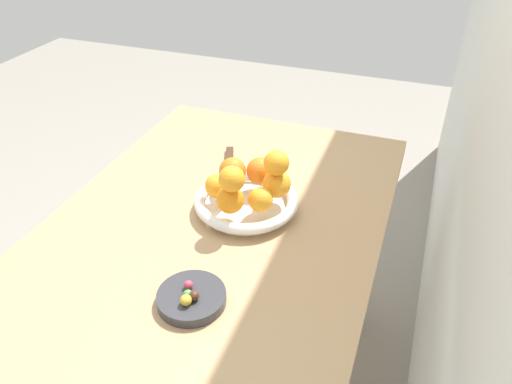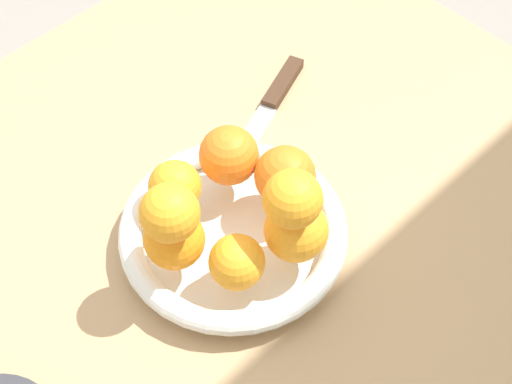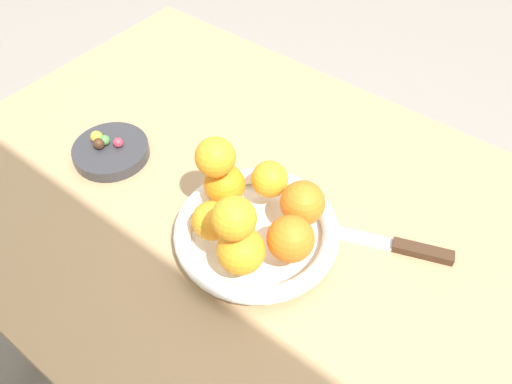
{
  "view_description": "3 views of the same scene",
  "coord_description": "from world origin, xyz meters",
  "px_view_note": "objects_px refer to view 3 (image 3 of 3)",
  "views": [
    {
      "loc": [
        0.85,
        0.41,
        1.45
      ],
      "look_at": [
        -0.03,
        0.09,
        0.82
      ],
      "focal_mm": 35.0,
      "sensor_mm": 36.0,
      "label": 1
    },
    {
      "loc": [
        0.25,
        0.41,
        1.47
      ],
      "look_at": [
        -0.09,
        0.06,
        0.82
      ],
      "focal_mm": 55.0,
      "sensor_mm": 36.0,
      "label": 2
    },
    {
      "loc": [
        -0.34,
        0.41,
        1.37
      ],
      "look_at": [
        -0.06,
        0.05,
        0.85
      ],
      "focal_mm": 35.0,
      "sensor_mm": 36.0,
      "label": 3
    }
  ],
  "objects_px": {
    "orange_7": "(234,218)",
    "candy_ball_2": "(105,140)",
    "fruit_bowl": "(257,232)",
    "candy_dish": "(111,151)",
    "orange_0": "(225,185)",
    "orange_5": "(270,179)",
    "candy_ball_0": "(118,142)",
    "orange_6": "(215,157)",
    "orange_1": "(212,221)",
    "orange_3": "(291,239)",
    "orange_2": "(241,250)",
    "candy_ball_1": "(97,137)",
    "orange_4": "(303,202)",
    "candy_ball_3": "(99,144)",
    "dining_table": "(247,234)",
    "knife": "(381,242)"
  },
  "relations": [
    {
      "from": "fruit_bowl",
      "to": "candy_dish",
      "type": "height_order",
      "value": "fruit_bowl"
    },
    {
      "from": "candy_ball_2",
      "to": "orange_7",
      "type": "bearing_deg",
      "value": 170.31
    },
    {
      "from": "fruit_bowl",
      "to": "orange_3",
      "type": "height_order",
      "value": "orange_3"
    },
    {
      "from": "orange_1",
      "to": "orange_5",
      "type": "relative_size",
      "value": 1.0
    },
    {
      "from": "orange_1",
      "to": "orange_7",
      "type": "bearing_deg",
      "value": 163.38
    },
    {
      "from": "orange_5",
      "to": "candy_ball_1",
      "type": "bearing_deg",
      "value": 13.53
    },
    {
      "from": "orange_7",
      "to": "candy_ball_3",
      "type": "relative_size",
      "value": 2.95
    },
    {
      "from": "orange_1",
      "to": "candy_ball_3",
      "type": "bearing_deg",
      "value": -5.73
    },
    {
      "from": "fruit_bowl",
      "to": "orange_0",
      "type": "distance_m",
      "value": 0.09
    },
    {
      "from": "orange_0",
      "to": "orange_6",
      "type": "distance_m",
      "value": 0.06
    },
    {
      "from": "candy_ball_0",
      "to": "candy_ball_3",
      "type": "bearing_deg",
      "value": 44.83
    },
    {
      "from": "orange_3",
      "to": "candy_ball_1",
      "type": "bearing_deg",
      "value": 0.36
    },
    {
      "from": "orange_1",
      "to": "orange_6",
      "type": "distance_m",
      "value": 0.09
    },
    {
      "from": "orange_6",
      "to": "dining_table",
      "type": "bearing_deg",
      "value": -106.65
    },
    {
      "from": "orange_1",
      "to": "orange_7",
      "type": "relative_size",
      "value": 0.97
    },
    {
      "from": "dining_table",
      "to": "knife",
      "type": "height_order",
      "value": "knife"
    },
    {
      "from": "orange_4",
      "to": "dining_table",
      "type": "bearing_deg",
      "value": 1.02
    },
    {
      "from": "candy_ball_0",
      "to": "orange_3",
      "type": "bearing_deg",
      "value": 178.16
    },
    {
      "from": "orange_4",
      "to": "candy_ball_3",
      "type": "bearing_deg",
      "value": 11.48
    },
    {
      "from": "orange_7",
      "to": "candy_ball_2",
      "type": "xyz_separation_m",
      "value": [
        0.34,
        -0.06,
        -0.11
      ]
    },
    {
      "from": "orange_5",
      "to": "knife",
      "type": "relative_size",
      "value": 0.23
    },
    {
      "from": "orange_2",
      "to": "orange_4",
      "type": "relative_size",
      "value": 1.01
    },
    {
      "from": "orange_3",
      "to": "orange_4",
      "type": "height_order",
      "value": "same"
    },
    {
      "from": "orange_6",
      "to": "candy_ball_2",
      "type": "xyz_separation_m",
      "value": [
        0.25,
        0.01,
        -0.1
      ]
    },
    {
      "from": "orange_5",
      "to": "orange_7",
      "type": "relative_size",
      "value": 0.98
    },
    {
      "from": "fruit_bowl",
      "to": "orange_5",
      "type": "height_order",
      "value": "orange_5"
    },
    {
      "from": "candy_dish",
      "to": "orange_1",
      "type": "distance_m",
      "value": 0.28
    },
    {
      "from": "orange_3",
      "to": "orange_5",
      "type": "distance_m",
      "value": 0.12
    },
    {
      "from": "orange_0",
      "to": "knife",
      "type": "relative_size",
      "value": 0.25
    },
    {
      "from": "orange_3",
      "to": "orange_7",
      "type": "height_order",
      "value": "orange_7"
    },
    {
      "from": "orange_2",
      "to": "candy_ball_0",
      "type": "height_order",
      "value": "orange_2"
    },
    {
      "from": "candy_dish",
      "to": "orange_6",
      "type": "height_order",
      "value": "orange_6"
    },
    {
      "from": "dining_table",
      "to": "orange_1",
      "type": "relative_size",
      "value": 19.23
    },
    {
      "from": "dining_table",
      "to": "fruit_bowl",
      "type": "relative_size",
      "value": 4.42
    },
    {
      "from": "orange_6",
      "to": "knife",
      "type": "xyz_separation_m",
      "value": [
        -0.23,
        -0.11,
        -0.13
      ]
    },
    {
      "from": "orange_0",
      "to": "candy_ball_2",
      "type": "height_order",
      "value": "orange_0"
    },
    {
      "from": "orange_0",
      "to": "candy_ball_1",
      "type": "relative_size",
      "value": 2.92
    },
    {
      "from": "orange_7",
      "to": "knife",
      "type": "distance_m",
      "value": 0.26
    },
    {
      "from": "dining_table",
      "to": "candy_ball_0",
      "type": "xyz_separation_m",
      "value": [
        0.24,
        0.05,
        0.12
      ]
    },
    {
      "from": "orange_6",
      "to": "orange_7",
      "type": "distance_m",
      "value": 0.12
    },
    {
      "from": "orange_0",
      "to": "orange_7",
      "type": "distance_m",
      "value": 0.13
    },
    {
      "from": "orange_0",
      "to": "orange_3",
      "type": "height_order",
      "value": "orange_3"
    },
    {
      "from": "dining_table",
      "to": "candy_ball_1",
      "type": "xyz_separation_m",
      "value": [
        0.28,
        0.07,
        0.12
      ]
    },
    {
      "from": "orange_2",
      "to": "candy_ball_1",
      "type": "distance_m",
      "value": 0.38
    },
    {
      "from": "orange_5",
      "to": "candy_ball_0",
      "type": "distance_m",
      "value": 0.29
    },
    {
      "from": "orange_0",
      "to": "candy_ball_2",
      "type": "xyz_separation_m",
      "value": [
        0.26,
        0.02,
        -0.04
      ]
    },
    {
      "from": "orange_6",
      "to": "candy_ball_1",
      "type": "xyz_separation_m",
      "value": [
        0.27,
        0.02,
        -0.1
      ]
    },
    {
      "from": "candy_dish",
      "to": "candy_ball_0",
      "type": "bearing_deg",
      "value": -137.15
    },
    {
      "from": "orange_4",
      "to": "candy_ball_0",
      "type": "distance_m",
      "value": 0.36
    },
    {
      "from": "orange_1",
      "to": "orange_6",
      "type": "xyz_separation_m",
      "value": [
        0.03,
        -0.05,
        0.06
      ]
    }
  ]
}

